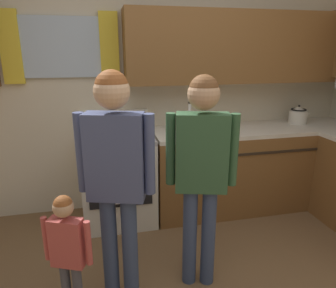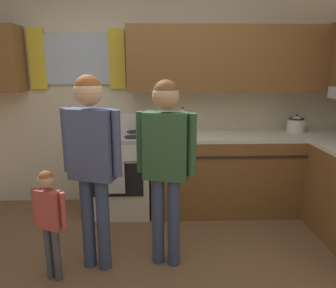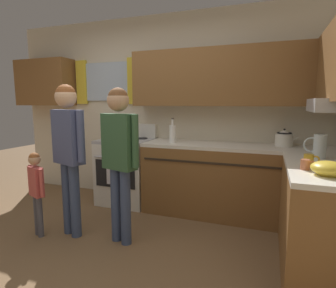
{
  "view_description": "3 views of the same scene",
  "coord_description": "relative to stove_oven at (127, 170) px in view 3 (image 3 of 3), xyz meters",
  "views": [
    {
      "loc": [
        -0.48,
        -1.38,
        1.69
      ],
      "look_at": [
        0.05,
        0.98,
        0.95
      ],
      "focal_mm": 32.97,
      "sensor_mm": 36.0,
      "label": 1
    },
    {
      "loc": [
        0.11,
        -1.97,
        1.65
      ],
      "look_at": [
        0.21,
        0.89,
        0.95
      ],
      "focal_mm": 34.53,
      "sensor_mm": 36.0,
      "label": 2
    },
    {
      "loc": [
        1.53,
        -1.85,
        1.4
      ],
      "look_at": [
        0.52,
        0.93,
        0.96
      ],
      "focal_mm": 29.67,
      "sensor_mm": 36.0,
      "label": 3
    }
  ],
  "objects": [
    {
      "name": "ground_plane",
      "position": [
        0.33,
        -1.54,
        -0.47
      ],
      "size": [
        12.0,
        12.0,
        0.0
      ],
      "primitive_type": "plane",
      "color": "brown"
    },
    {
      "name": "back_wall_unit",
      "position": [
        0.43,
        0.27,
        1.0
      ],
      "size": [
        4.6,
        0.42,
        2.6
      ],
      "color": "beige",
      "rests_on": "ground"
    },
    {
      "name": "kitchen_counter_run",
      "position": [
        1.79,
        -0.32,
        -0.02
      ],
      "size": [
        2.26,
        1.83,
        0.9
      ],
      "color": "brown",
      "rests_on": "ground"
    },
    {
      "name": "stove_oven",
      "position": [
        0.0,
        0.0,
        0.0
      ],
      "size": [
        0.7,
        0.67,
        1.1
      ],
      "color": "silver",
      "rests_on": "ground"
    },
    {
      "name": "bottle_milk_white",
      "position": [
        0.71,
        -0.07,
        0.55
      ],
      "size": [
        0.08,
        0.08,
        0.31
      ],
      "color": "white",
      "rests_on": "kitchen_counter_run"
    },
    {
      "name": "mug_mustard_yellow",
      "position": [
        2.18,
        -0.93,
        0.48
      ],
      "size": [
        0.12,
        0.08,
        0.09
      ],
      "color": "gold",
      "rests_on": "kitchen_counter_run"
    },
    {
      "name": "cup_terracotta",
      "position": [
        2.14,
        -1.1,
        0.47
      ],
      "size": [
        0.11,
        0.07,
        0.08
      ],
      "color": "#B76642",
      "rests_on": "kitchen_counter_run"
    },
    {
      "name": "stovetop_kettle",
      "position": [
        2.03,
        0.08,
        0.53
      ],
      "size": [
        0.27,
        0.2,
        0.21
      ],
      "color": "silver",
      "rests_on": "kitchen_counter_run"
    },
    {
      "name": "water_pitcher",
      "position": [
        2.3,
        -0.58,
        0.54
      ],
      "size": [
        0.19,
        0.11,
        0.22
      ],
      "color": "silver",
      "rests_on": "kitchen_counter_run"
    },
    {
      "name": "mixing_bowl",
      "position": [
        2.27,
        -1.24,
        0.48
      ],
      "size": [
        0.23,
        0.23,
        0.1
      ],
      "color": "gold",
      "rests_on": "kitchen_counter_run"
    },
    {
      "name": "adult_holding_child",
      "position": [
        -0.07,
        -1.1,
        0.53
      ],
      "size": [
        0.47,
        0.25,
        1.59
      ],
      "color": "#38476B",
      "rests_on": "ground"
    },
    {
      "name": "adult_in_plaid",
      "position": [
        0.51,
        -1.06,
        0.51
      ],
      "size": [
        0.47,
        0.24,
        1.55
      ],
      "color": "#38476B",
      "rests_on": "ground"
    },
    {
      "name": "small_child",
      "position": [
        -0.38,
        -1.24,
        0.09
      ],
      "size": [
        0.29,
        0.16,
        0.9
      ],
      "color": "#4C4C56",
      "rests_on": "ground"
    }
  ]
}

